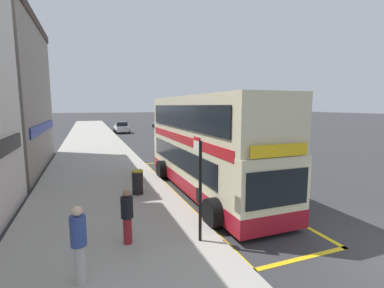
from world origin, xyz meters
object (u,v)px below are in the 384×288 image
(double_decker_bus, at_px, (206,148))
(litter_bin, at_px, (138,182))
(parked_car_silver_far, at_px, (121,127))
(bus_stop_sign, at_px, (199,182))
(parked_car_grey_across, at_px, (160,123))
(pedestrian_further_back, at_px, (127,215))
(pedestrian_waiting_near_sign, at_px, (79,241))

(double_decker_bus, relative_size, litter_bin, 9.77)
(double_decker_bus, relative_size, parked_car_silver_far, 2.48)
(bus_stop_sign, bearing_deg, parked_car_grey_across, 77.29)
(bus_stop_sign, height_order, pedestrian_further_back, bus_stop_sign)
(litter_bin, bearing_deg, parked_car_grey_across, 74.34)
(bus_stop_sign, xyz_separation_m, parked_car_grey_across, (9.43, 41.80, -1.05))
(bus_stop_sign, relative_size, parked_car_grey_across, 0.70)
(double_decker_bus, xyz_separation_m, litter_bin, (-3.13, 0.26, -1.39))
(parked_car_silver_far, distance_m, parked_car_grey_across, 10.58)
(litter_bin, bearing_deg, pedestrian_waiting_near_sign, -111.52)
(parked_car_silver_far, xyz_separation_m, parked_car_grey_across, (7.63, 7.33, 0.00))
(bus_stop_sign, xyz_separation_m, litter_bin, (-0.94, 4.81, -1.17))
(bus_stop_sign, relative_size, litter_bin, 2.78)
(parked_car_grey_across, xyz_separation_m, pedestrian_further_back, (-11.39, -41.29, 0.18))
(parked_car_grey_across, bearing_deg, litter_bin, -103.33)
(pedestrian_further_back, bearing_deg, bus_stop_sign, -14.56)
(pedestrian_further_back, distance_m, litter_bin, 4.43)
(parked_car_grey_across, height_order, litter_bin, parked_car_grey_across)
(parked_car_silver_far, xyz_separation_m, litter_bin, (-2.74, -29.67, -0.12))
(parked_car_silver_far, relative_size, pedestrian_further_back, 2.70)
(bus_stop_sign, relative_size, pedestrian_further_back, 1.91)
(bus_stop_sign, height_order, pedestrian_waiting_near_sign, bus_stop_sign)
(parked_car_grey_across, height_order, pedestrian_waiting_near_sign, pedestrian_waiting_near_sign)
(parked_car_silver_far, distance_m, pedestrian_waiting_near_sign, 35.66)
(parked_car_grey_across, bearing_deg, double_decker_bus, -98.67)
(parked_car_silver_far, bearing_deg, parked_car_grey_across, 43.26)
(pedestrian_waiting_near_sign, bearing_deg, parked_car_silver_far, 82.00)
(litter_bin, bearing_deg, parked_car_silver_far, 84.73)
(parked_car_grey_across, relative_size, pedestrian_waiting_near_sign, 2.43)
(parked_car_silver_far, xyz_separation_m, pedestrian_waiting_near_sign, (-4.96, -35.32, 0.28))
(parked_car_silver_far, bearing_deg, litter_bin, -95.84)
(double_decker_bus, distance_m, litter_bin, 3.44)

